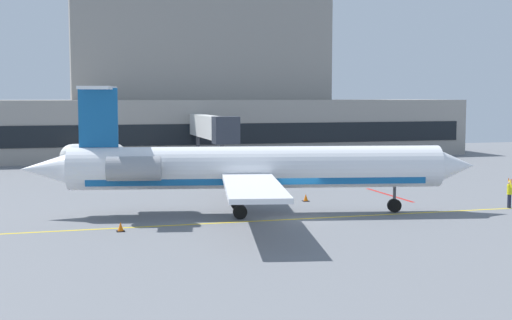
{
  "coord_description": "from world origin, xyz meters",
  "views": [
    {
      "loc": [
        -14.66,
        -41.2,
        7.7
      ],
      "look_at": [
        -0.7,
        8.17,
        3.0
      ],
      "focal_mm": 48.71,
      "sensor_mm": 36.0,
      "label": 1
    }
  ],
  "objects": [
    {
      "name": "ground",
      "position": [
        0.0,
        0.0,
        -0.05
      ],
      "size": [
        120.0,
        120.0,
        0.11
      ],
      "color": "slate"
    },
    {
      "name": "terminal_building",
      "position": [
        2.0,
        47.81,
        7.57
      ],
      "size": [
        72.51,
        14.6,
        20.91
      ],
      "color": "gray",
      "rests_on": "ground"
    },
    {
      "name": "jet_bridge_west",
      "position": [
        0.82,
        30.94,
        4.39
      ],
      "size": [
        2.4,
        16.7,
        5.77
      ],
      "color": "silver",
      "rests_on": "ground"
    },
    {
      "name": "regional_jet",
      "position": [
        -2.81,
        2.26,
        3.05
      ],
      "size": [
        29.61,
        24.42,
        8.35
      ],
      "color": "white",
      "rests_on": "ground"
    },
    {
      "name": "baggage_tug",
      "position": [
        -3.51,
        29.22,
        0.87
      ],
      "size": [
        3.76,
        3.25,
        1.89
      ],
      "color": "silver",
      "rests_on": "ground"
    },
    {
      "name": "pushback_tractor",
      "position": [
        8.36,
        28.35,
        0.96
      ],
      "size": [
        3.89,
        2.5,
        2.12
      ],
      "color": "silver",
      "rests_on": "ground"
    },
    {
      "name": "fuel_tank",
      "position": [
        -11.4,
        31.56,
        1.6
      ],
      "size": [
        6.76,
        2.57,
        2.9
      ],
      "color": "white",
      "rests_on": "ground"
    },
    {
      "name": "marshaller",
      "position": [
        15.17,
        -0.2,
        1.05
      ],
      "size": [
        0.34,
        0.82,
        2.04
      ],
      "color": "#191E33",
      "rests_on": "ground"
    },
    {
      "name": "safety_cone_alpha",
      "position": [
        -11.46,
        -1.4,
        0.25
      ],
      "size": [
        0.47,
        0.47,
        0.55
      ],
      "color": "orange",
      "rests_on": "ground"
    },
    {
      "name": "safety_cone_bravo",
      "position": [
        2.66,
        6.55,
        0.25
      ],
      "size": [
        0.47,
        0.47,
        0.55
      ],
      "color": "orange",
      "rests_on": "ground"
    }
  ]
}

